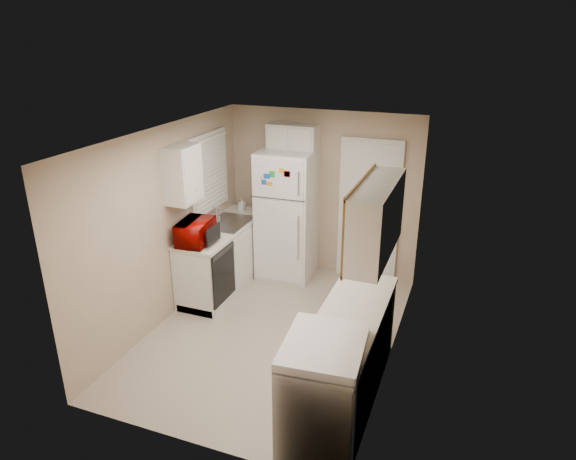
% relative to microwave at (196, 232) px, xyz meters
% --- Properties ---
extents(floor, '(3.80, 3.80, 0.00)m').
position_rel_microwave_xyz_m(floor, '(1.15, -0.26, -1.05)').
color(floor, beige).
rests_on(floor, ground).
extents(ceiling, '(3.80, 3.80, 0.00)m').
position_rel_microwave_xyz_m(ceiling, '(1.15, -0.26, 1.35)').
color(ceiling, white).
rests_on(ceiling, floor).
extents(wall_left, '(3.80, 3.80, 0.00)m').
position_rel_microwave_xyz_m(wall_left, '(-0.25, -0.26, 0.15)').
color(wall_left, tan).
rests_on(wall_left, floor).
extents(wall_right, '(3.80, 3.80, 0.00)m').
position_rel_microwave_xyz_m(wall_right, '(2.55, -0.26, 0.15)').
color(wall_right, tan).
rests_on(wall_right, floor).
extents(wall_back, '(2.80, 2.80, 0.00)m').
position_rel_microwave_xyz_m(wall_back, '(1.15, 1.64, 0.15)').
color(wall_back, tan).
rests_on(wall_back, floor).
extents(wall_front, '(2.80, 2.80, 0.00)m').
position_rel_microwave_xyz_m(wall_front, '(1.15, -2.16, 0.15)').
color(wall_front, tan).
rests_on(wall_front, floor).
extents(left_counter, '(0.60, 1.80, 0.90)m').
position_rel_microwave_xyz_m(left_counter, '(0.05, 0.64, -0.60)').
color(left_counter, silver).
rests_on(left_counter, floor).
extents(dishwasher, '(0.03, 0.58, 0.72)m').
position_rel_microwave_xyz_m(dishwasher, '(0.34, 0.04, -0.56)').
color(dishwasher, black).
rests_on(dishwasher, floor).
extents(sink, '(0.54, 0.74, 0.16)m').
position_rel_microwave_xyz_m(sink, '(0.05, 0.79, -0.19)').
color(sink, gray).
rests_on(sink, left_counter).
extents(microwave, '(0.57, 0.36, 0.36)m').
position_rel_microwave_xyz_m(microwave, '(0.00, 0.00, 0.00)').
color(microwave, '#8B0300').
rests_on(microwave, left_counter).
extents(soap_bottle, '(0.09, 0.09, 0.18)m').
position_rel_microwave_xyz_m(soap_bottle, '(0.00, 1.34, -0.05)').
color(soap_bottle, beige).
rests_on(soap_bottle, left_counter).
extents(window_blinds, '(0.10, 0.98, 1.08)m').
position_rel_microwave_xyz_m(window_blinds, '(-0.21, 0.79, 0.55)').
color(window_blinds, silver).
rests_on(window_blinds, wall_left).
extents(upper_cabinet_left, '(0.30, 0.45, 0.70)m').
position_rel_microwave_xyz_m(upper_cabinet_left, '(-0.10, -0.04, 0.75)').
color(upper_cabinet_left, silver).
rests_on(upper_cabinet_left, wall_left).
extents(refrigerator, '(0.80, 0.77, 1.87)m').
position_rel_microwave_xyz_m(refrigerator, '(0.73, 1.31, -0.12)').
color(refrigerator, white).
rests_on(refrigerator, floor).
extents(cabinet_over_fridge, '(0.70, 0.30, 0.40)m').
position_rel_microwave_xyz_m(cabinet_over_fridge, '(0.75, 1.49, 0.95)').
color(cabinet_over_fridge, silver).
rests_on(cabinet_over_fridge, wall_back).
extents(interior_door, '(0.86, 0.06, 2.08)m').
position_rel_microwave_xyz_m(interior_door, '(1.85, 1.60, -0.03)').
color(interior_door, white).
rests_on(interior_door, floor).
extents(right_counter, '(0.60, 2.00, 0.90)m').
position_rel_microwave_xyz_m(right_counter, '(2.25, -1.06, -0.60)').
color(right_counter, silver).
rests_on(right_counter, floor).
extents(stove, '(0.73, 0.88, 1.00)m').
position_rel_microwave_xyz_m(stove, '(2.19, -1.66, -0.55)').
color(stove, white).
rests_on(stove, floor).
extents(upper_cabinet_right, '(0.30, 1.20, 0.70)m').
position_rel_microwave_xyz_m(upper_cabinet_right, '(2.40, -0.76, 0.75)').
color(upper_cabinet_right, silver).
rests_on(upper_cabinet_right, wall_right).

